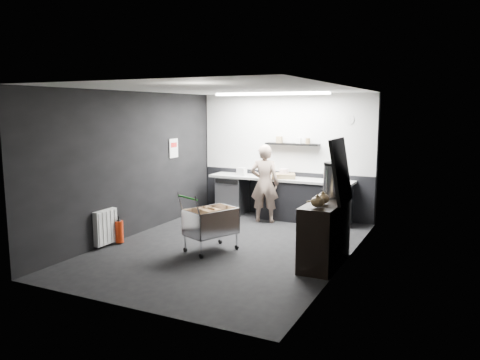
% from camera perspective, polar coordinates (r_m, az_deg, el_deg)
% --- Properties ---
extents(floor, '(5.50, 5.50, 0.00)m').
position_cam_1_polar(floor, '(8.20, -1.37, -8.18)').
color(floor, black).
rests_on(floor, ground).
extents(ceiling, '(5.50, 5.50, 0.00)m').
position_cam_1_polar(ceiling, '(7.85, -1.45, 11.03)').
color(ceiling, silver).
rests_on(ceiling, wall_back).
extents(wall_back, '(5.50, 0.00, 5.50)m').
position_cam_1_polar(wall_back, '(10.42, 5.56, 2.98)').
color(wall_back, black).
rests_on(wall_back, floor).
extents(wall_front, '(5.50, 0.00, 5.50)m').
position_cam_1_polar(wall_front, '(5.64, -14.34, -2.10)').
color(wall_front, black).
rests_on(wall_front, floor).
extents(wall_left, '(0.00, 5.50, 5.50)m').
position_cam_1_polar(wall_left, '(9.00, -12.81, 1.91)').
color(wall_left, black).
rests_on(wall_left, floor).
extents(wall_right, '(0.00, 5.50, 5.50)m').
position_cam_1_polar(wall_right, '(7.22, 12.83, 0.28)').
color(wall_right, black).
rests_on(wall_right, floor).
extents(kitchen_wall_panel, '(3.95, 0.02, 1.70)m').
position_cam_1_polar(kitchen_wall_panel, '(10.36, 5.56, 5.72)').
color(kitchen_wall_panel, silver).
rests_on(kitchen_wall_panel, wall_back).
extents(dado_panel, '(3.95, 0.02, 1.00)m').
position_cam_1_polar(dado_panel, '(10.51, 5.45, -1.64)').
color(dado_panel, black).
rests_on(dado_panel, wall_back).
extents(floating_shelf, '(1.20, 0.22, 0.04)m').
position_cam_1_polar(floating_shelf, '(10.20, 6.38, 4.37)').
color(floating_shelf, black).
rests_on(floating_shelf, wall_back).
extents(wall_clock, '(0.20, 0.03, 0.20)m').
position_cam_1_polar(wall_clock, '(9.94, 13.21, 7.14)').
color(wall_clock, silver).
rests_on(wall_clock, wall_back).
extents(poster, '(0.02, 0.30, 0.40)m').
position_cam_1_polar(poster, '(10.01, -8.10, 3.86)').
color(poster, white).
rests_on(poster, wall_left).
extents(poster_red_band, '(0.02, 0.22, 0.10)m').
position_cam_1_polar(poster_red_band, '(10.00, -8.09, 4.25)').
color(poster_red_band, red).
rests_on(poster_red_band, poster).
extents(radiator, '(0.10, 0.50, 0.60)m').
position_cam_1_polar(radiator, '(8.46, -16.07, -5.52)').
color(radiator, silver).
rests_on(radiator, wall_left).
extents(ceiling_strip, '(2.40, 0.20, 0.04)m').
position_cam_1_polar(ceiling_strip, '(9.53, 3.75, 10.42)').
color(ceiling_strip, white).
rests_on(ceiling_strip, ceiling).
extents(prep_counter, '(3.20, 0.61, 0.90)m').
position_cam_1_polar(prep_counter, '(10.19, 5.55, -2.22)').
color(prep_counter, black).
rests_on(prep_counter, floor).
extents(person, '(0.67, 0.52, 1.64)m').
position_cam_1_polar(person, '(9.83, 3.01, -0.44)').
color(person, beige).
rests_on(person, floor).
extents(shopping_cart, '(0.86, 1.10, 0.99)m').
position_cam_1_polar(shopping_cart, '(7.89, -3.59, -5.34)').
color(shopping_cart, silver).
rests_on(shopping_cart, floor).
extents(sideboard, '(0.56, 1.30, 1.95)m').
position_cam_1_polar(sideboard, '(7.31, 10.48, -5.43)').
color(sideboard, black).
rests_on(sideboard, floor).
extents(fire_extinguisher, '(0.15, 0.15, 0.48)m').
position_cam_1_polar(fire_extinguisher, '(8.61, -14.51, -6.02)').
color(fire_extinguisher, red).
rests_on(fire_extinguisher, floor).
extents(cardboard_box, '(0.60, 0.54, 0.10)m').
position_cam_1_polar(cardboard_box, '(10.08, 5.28, 0.50)').
color(cardboard_box, olive).
rests_on(cardboard_box, prep_counter).
extents(pink_tub, '(0.20, 0.20, 0.20)m').
position_cam_1_polar(pink_tub, '(10.12, 5.39, 0.81)').
color(pink_tub, silver).
rests_on(pink_tub, prep_counter).
extents(white_container, '(0.20, 0.17, 0.17)m').
position_cam_1_polar(white_container, '(10.46, 0.21, 1.03)').
color(white_container, silver).
rests_on(white_container, prep_counter).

